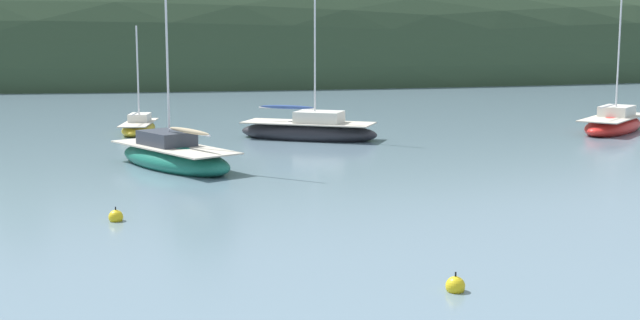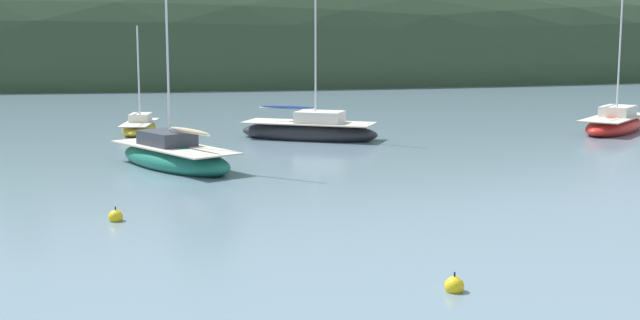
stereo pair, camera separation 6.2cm
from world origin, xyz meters
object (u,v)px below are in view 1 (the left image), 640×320
at_px(sailboat_cream_ketch, 309,131).
at_px(mooring_buoy_channel, 116,217).
at_px(mooring_buoy_inner, 455,286).
at_px(sailboat_yellow_far, 174,157).
at_px(sailboat_white_near, 139,127).
at_px(sailboat_grey_yawl, 614,124).

height_order(sailboat_cream_ketch, mooring_buoy_channel, sailboat_cream_ketch).
bearing_deg(mooring_buoy_inner, sailboat_cream_ketch, 86.83).
bearing_deg(sailboat_yellow_far, sailboat_cream_ketch, 47.61).
relative_size(sailboat_cream_ketch, sailboat_yellow_far, 0.82).
distance_m(sailboat_white_near, mooring_buoy_inner, 31.47).
relative_size(mooring_buoy_inner, mooring_buoy_channel, 1.00).
distance_m(sailboat_white_near, mooring_buoy_channel, 22.03).
distance_m(sailboat_yellow_far, sailboat_grey_yawl, 25.35).
bearing_deg(sailboat_white_near, mooring_buoy_inner, -76.75).
relative_size(sailboat_grey_yawl, mooring_buoy_channel, 14.87).
height_order(sailboat_yellow_far, sailboat_grey_yawl, sailboat_yellow_far).
distance_m(sailboat_white_near, sailboat_yellow_far, 12.31).
distance_m(sailboat_grey_yawl, mooring_buoy_inner, 32.01).
bearing_deg(sailboat_cream_ketch, sailboat_grey_yawl, -0.26).
xyz_separation_m(sailboat_white_near, sailboat_cream_ketch, (8.66, -4.44, 0.13)).
distance_m(sailboat_white_near, sailboat_grey_yawl, 26.11).
bearing_deg(sailboat_cream_ketch, mooring_buoy_inner, -93.17).
relative_size(sailboat_yellow_far, sailboat_grey_yawl, 1.31).
bearing_deg(mooring_buoy_channel, mooring_buoy_inner, -48.39).
bearing_deg(sailboat_yellow_far, mooring_buoy_inner, -72.95).
distance_m(sailboat_cream_ketch, sailboat_grey_yawl, 17.05).
bearing_deg(sailboat_white_near, sailboat_grey_yawl, -9.96).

